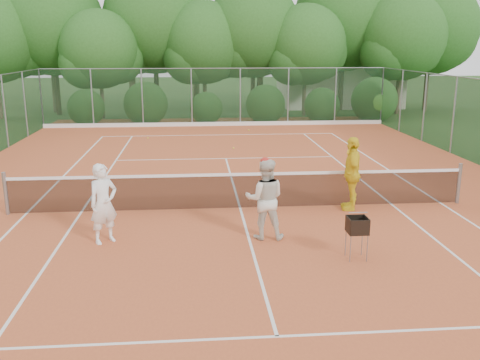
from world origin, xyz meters
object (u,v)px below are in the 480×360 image
at_px(player_white, 104,204).
at_px(ball_hopper, 357,226).
at_px(player_yellow, 352,173).
at_px(player_center_grp, 265,199).

height_order(player_white, ball_hopper, player_white).
xyz_separation_m(player_white, player_yellow, (6.01, 1.92, 0.08)).
bearing_deg(player_yellow, player_center_grp, -42.14).
distance_m(player_center_grp, player_yellow, 3.19).
bearing_deg(ball_hopper, player_white, 179.62).
bearing_deg(ball_hopper, player_yellow, 90.28).
relative_size(player_white, ball_hopper, 2.01).
relative_size(player_center_grp, player_yellow, 0.96).
bearing_deg(player_white, player_center_grp, -37.05).
xyz_separation_m(player_white, ball_hopper, (5.17, -1.38, -0.18)).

